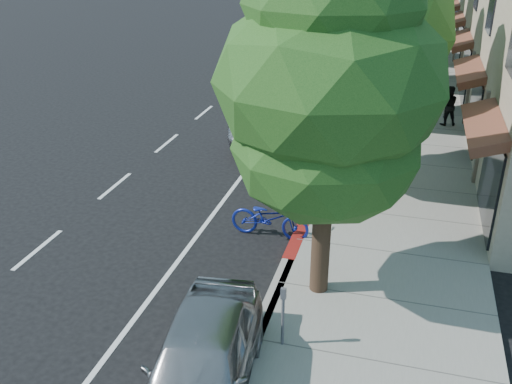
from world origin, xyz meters
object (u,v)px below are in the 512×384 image
(near_car_a, at_px, (201,362))
(bicycle, at_px, (270,218))
(cyclist, at_px, (327,167))
(pedestrian, at_px, (448,106))
(street_tree_2, at_px, (379,9))
(dark_sedan, at_px, (338,91))
(silver_suv, at_px, (284,114))
(street_tree_1, at_px, (363,35))
(dark_suv_far, at_px, (362,46))
(white_pickup, at_px, (341,60))
(street_tree_0, at_px, (330,87))

(near_car_a, bearing_deg, bicycle, 85.80)
(cyclist, xyz_separation_m, pedestrian, (3.60, 7.59, -0.01))
(street_tree_2, distance_m, dark_sedan, 4.61)
(silver_suv, bearing_deg, street_tree_1, -51.33)
(street_tree_1, xyz_separation_m, street_tree_2, (0.00, 6.00, -0.03))
(dark_suv_far, bearing_deg, white_pickup, -106.07)
(cyclist, height_order, silver_suv, cyclist)
(cyclist, distance_m, bicycle, 3.01)
(silver_suv, relative_size, dark_sedan, 1.29)
(street_tree_2, distance_m, bicycle, 10.72)
(street_tree_2, xyz_separation_m, dark_sedan, (-1.61, 2.14, -3.76))
(bicycle, distance_m, dark_suv_far, 22.40)
(street_tree_1, height_order, dark_suv_far, street_tree_1)
(silver_suv, height_order, near_car_a, silver_suv)
(silver_suv, height_order, dark_sedan, silver_suv)
(street_tree_0, xyz_separation_m, street_tree_2, (0.00, 12.00, -0.07))
(dark_suv_far, xyz_separation_m, pedestrian, (4.62, -12.00, 0.11))
(street_tree_0, relative_size, silver_suv, 1.17)
(street_tree_2, xyz_separation_m, white_pickup, (-2.33, 8.35, -3.73))
(silver_suv, bearing_deg, street_tree_0, -72.02)
(pedestrian, bearing_deg, white_pickup, -68.91)
(dark_suv_far, bearing_deg, street_tree_1, -92.16)
(street_tree_1, xyz_separation_m, near_car_a, (-1.40, -9.50, -3.87))
(street_tree_1, relative_size, dark_sedan, 1.54)
(cyclist, bearing_deg, bicycle, 162.74)
(white_pickup, distance_m, near_car_a, 23.87)
(dark_sedan, bearing_deg, bicycle, -94.31)
(street_tree_1, bearing_deg, bicycle, -113.65)
(white_pickup, height_order, dark_suv_far, white_pickup)
(cyclist, xyz_separation_m, dark_sedan, (-0.96, 9.14, -0.13))
(white_pickup, bearing_deg, street_tree_2, -79.83)
(cyclist, height_order, dark_suv_far, cyclist)
(street_tree_0, bearing_deg, pedestrian, 76.84)
(cyclist, relative_size, dark_sedan, 0.38)
(street_tree_1, relative_size, white_pickup, 1.31)
(bicycle, relative_size, dark_sedan, 0.42)
(bicycle, height_order, dark_sedan, dark_sedan)
(cyclist, bearing_deg, dark_sedan, 8.64)
(street_tree_0, xyz_separation_m, silver_suv, (-3.10, 9.97, -3.75))
(street_tree_2, distance_m, near_car_a, 16.03)
(street_tree_2, bearing_deg, pedestrian, 11.41)
(cyclist, height_order, dark_sedan, cyclist)
(street_tree_1, bearing_deg, street_tree_0, -90.00)
(street_tree_1, relative_size, bicycle, 3.66)
(street_tree_2, relative_size, pedestrian, 4.71)
(white_pickup, relative_size, near_car_a, 1.36)
(street_tree_0, distance_m, dark_sedan, 14.74)
(street_tree_0, bearing_deg, street_tree_2, 90.00)
(near_car_a, bearing_deg, street_tree_2, 77.98)
(near_car_a, bearing_deg, silver_suv, 90.33)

